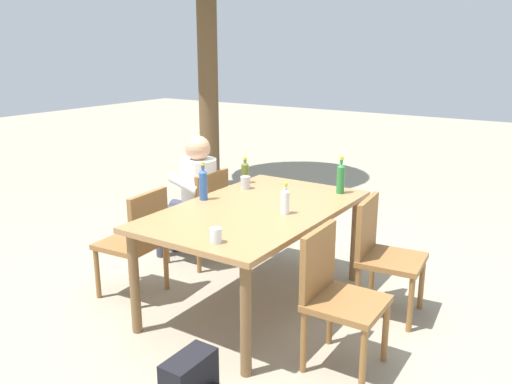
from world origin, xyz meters
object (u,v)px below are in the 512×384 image
at_px(bottle_blue, 203,184).
at_px(chair_near_right, 382,250).
at_px(dining_table, 256,218).
at_px(chair_near_left, 335,291).
at_px(person_in_white_shirt, 192,192).
at_px(chair_far_right, 202,212).
at_px(bottle_green, 341,178).
at_px(bottle_olive, 245,172).
at_px(cup_steel, 245,183).
at_px(bottle_clear, 285,201).
at_px(chair_far_left, 138,238).
at_px(cup_glass, 216,235).

bearing_deg(bottle_blue, chair_near_right, -71.10).
bearing_deg(dining_table, chair_near_left, -115.64).
xyz_separation_m(dining_table, person_in_white_shirt, (0.40, 0.95, -0.04)).
distance_m(dining_table, chair_far_right, 0.95).
bearing_deg(bottle_green, bottle_olive, 100.18).
distance_m(dining_table, bottle_green, 0.82).
xyz_separation_m(chair_far_right, person_in_white_shirt, (0.00, 0.11, 0.17)).
bearing_deg(bottle_olive, cup_steel, -144.96).
bearing_deg(cup_steel, bottle_blue, 169.29).
height_order(bottle_blue, bottle_green, bottle_green).
xyz_separation_m(chair_near_right, bottle_olive, (0.16, 1.32, 0.39)).
height_order(bottle_clear, cup_steel, bottle_clear).
distance_m(person_in_white_shirt, bottle_green, 1.36).
distance_m(bottle_blue, bottle_clear, 0.71).
relative_size(chair_far_left, cup_steel, 8.22).
relative_size(chair_near_right, person_in_white_shirt, 0.74).
bearing_deg(bottle_green, bottle_clear, 172.10).
distance_m(chair_near_left, person_in_white_shirt, 1.97).
height_order(bottle_green, bottle_clear, bottle_green).
bearing_deg(bottle_olive, cup_glass, -152.60).
relative_size(bottle_blue, bottle_olive, 1.31).
distance_m(person_in_white_shirt, cup_glass, 1.62).
distance_m(chair_near_left, cup_glass, 0.80).
bearing_deg(bottle_olive, bottle_blue, -177.76).
bearing_deg(person_in_white_shirt, chair_far_left, -172.21).
relative_size(chair_near_left, bottle_clear, 3.81).
distance_m(chair_far_right, bottle_olive, 0.55).
bearing_deg(bottle_clear, bottle_olive, 52.23).
relative_size(bottle_olive, cup_steel, 2.15).
bearing_deg(chair_far_left, cup_glass, -108.44).
bearing_deg(bottle_clear, chair_far_right, 69.39).
height_order(dining_table, bottle_clear, bottle_clear).
bearing_deg(bottle_green, cup_glass, 173.67).
distance_m(cup_steel, cup_glass, 1.27).
relative_size(dining_table, bottle_olive, 7.83).
distance_m(bottle_olive, cup_steel, 0.19).
bearing_deg(bottle_green, chair_far_right, 104.35).
bearing_deg(bottle_clear, chair_near_right, -55.32).
bearing_deg(cup_steel, bottle_green, -67.16).
distance_m(chair_far_right, chair_near_left, 1.86).
xyz_separation_m(dining_table, chair_near_right, (0.39, -0.84, -0.21)).
bearing_deg(cup_glass, chair_near_left, -62.48).
bearing_deg(bottle_green, bottle_blue, 133.04).
relative_size(chair_far_left, cup_glass, 9.25).
bearing_deg(chair_far_left, chair_near_left, -90.27).
bearing_deg(cup_glass, chair_far_right, 42.20).
relative_size(dining_table, person_in_white_shirt, 1.51).
height_order(chair_far_right, bottle_clear, bottle_clear).
distance_m(chair_near_left, cup_steel, 1.49).
height_order(chair_near_left, chair_far_left, same).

